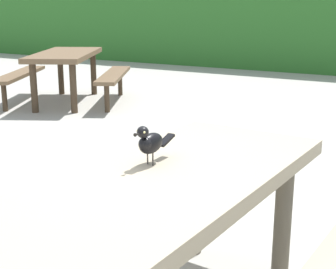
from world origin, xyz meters
The scene contains 3 objects.
picnic_table_foreground centered at (0.39, -0.02, 0.56)m, with size 1.80×1.85×0.74m.
bird_grackle centered at (0.27, 0.07, 0.84)m, with size 0.08×0.29×0.18m.
picnic_table_mid_left centered at (-3.50, 3.85, 0.56)m, with size 2.27×2.29×0.74m.
Camera 1 is at (1.34, -1.68, 1.42)m, focal length 52.76 mm.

